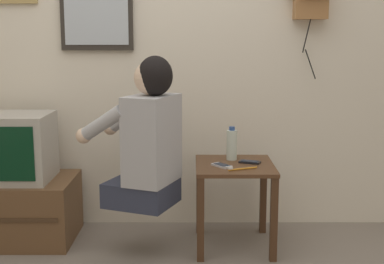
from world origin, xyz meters
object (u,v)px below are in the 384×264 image
(television, at_px, (9,147))
(cell_phone_held, at_px, (219,165))
(water_bottle, at_px, (229,144))
(person, at_px, (145,137))
(cell_phone_spare, at_px, (247,162))
(toothbrush, at_px, (238,169))

(television, height_order, cell_phone_held, television)
(cell_phone_held, relative_size, water_bottle, 0.66)
(person, bearing_deg, cell_phone_spare, -53.12)
(water_bottle, height_order, toothbrush, water_bottle)
(cell_phone_held, bearing_deg, water_bottle, 31.01)
(cell_phone_held, xyz_separation_m, toothbrush, (0.10, -0.08, 0.00))
(person, height_order, cell_phone_held, person)
(television, relative_size, water_bottle, 2.30)
(cell_phone_spare, bearing_deg, television, 108.56)
(person, xyz_separation_m, toothbrush, (0.53, -0.01, -0.18))
(cell_phone_spare, height_order, toothbrush, toothbrush)
(television, height_order, toothbrush, television)
(water_bottle, bearing_deg, cell_phone_held, -111.79)
(cell_phone_held, bearing_deg, person, 152.08)
(person, xyz_separation_m, water_bottle, (0.49, 0.25, -0.09))
(cell_phone_held, height_order, cell_phone_spare, same)
(cell_phone_held, height_order, water_bottle, water_bottle)
(water_bottle, distance_m, toothbrush, 0.27)
(television, distance_m, cell_phone_held, 1.28)
(person, distance_m, toothbrush, 0.56)
(cell_phone_held, xyz_separation_m, water_bottle, (0.07, 0.18, 0.09))
(television, distance_m, cell_phone_spare, 1.44)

